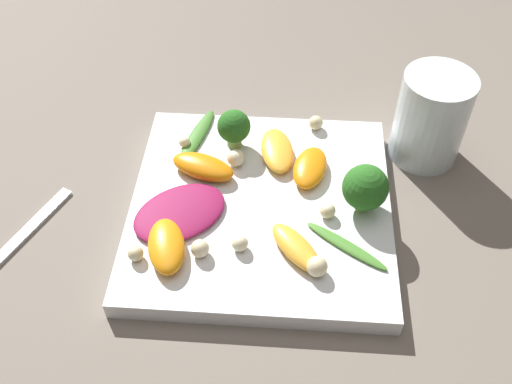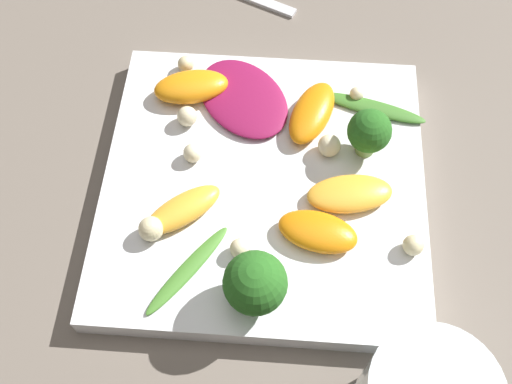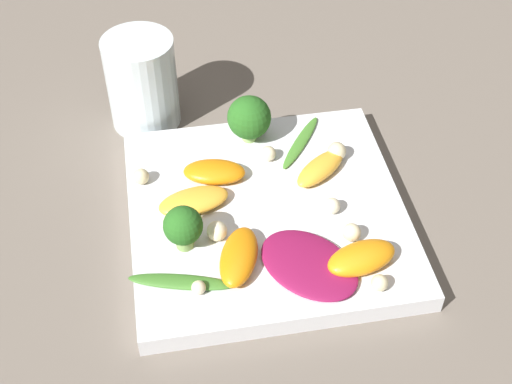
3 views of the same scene
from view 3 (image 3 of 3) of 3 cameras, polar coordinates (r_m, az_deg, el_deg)
The scene contains 21 objects.
ground_plane at distance 0.67m, azimuth 0.85°, elevation -2.37°, with size 2.40×2.40×0.00m, color #6B6056.
plate at distance 0.66m, azimuth 0.86°, elevation -1.81°, with size 0.25×0.25×0.02m.
drinking_glass at distance 0.76m, azimuth -9.11°, elevation 8.67°, with size 0.07×0.07×0.10m.
radicchio_leaf_0 at distance 0.61m, azimuth 4.25°, elevation -5.81°, with size 0.11×0.11×0.01m.
orange_segment_0 at distance 0.61m, azimuth 8.44°, elevation -5.23°, with size 0.05×0.07×0.02m.
orange_segment_1 at distance 0.61m, azimuth -1.38°, elevation -5.19°, with size 0.07×0.05×0.02m.
orange_segment_2 at distance 0.66m, azimuth -5.01°, elevation -0.72°, with size 0.04×0.07×0.01m.
orange_segment_3 at distance 0.69m, azimuth 5.17°, elevation 1.91°, with size 0.06×0.07×0.01m.
orange_segment_4 at distance 0.68m, azimuth -3.36°, elevation 1.62°, with size 0.04×0.06×0.02m.
broccoli_floret_0 at distance 0.61m, azimuth -5.85°, elevation -2.78°, with size 0.03×0.03×0.04m.
broccoli_floret_1 at distance 0.71m, azimuth -0.90°, elevation 5.90°, with size 0.04×0.04×0.05m.
arugula_sprig_0 at distance 0.72m, azimuth 3.59°, elevation 4.00°, with size 0.08×0.06×0.00m.
arugula_sprig_1 at distance 0.60m, azimuth -6.04°, elevation -7.16°, with size 0.04×0.09×0.01m.
macadamia_nut_0 at distance 0.70m, azimuth 0.99°, elevation 3.10°, with size 0.02×0.02×0.02m.
macadamia_nut_1 at distance 0.63m, azimuth 7.66°, elevation -3.23°, with size 0.02×0.02×0.02m.
macadamia_nut_2 at distance 0.63m, azimuth -3.14°, elevation -3.13°, with size 0.02×0.02×0.02m.
macadamia_nut_3 at distance 0.59m, azimuth -4.61°, elevation -7.63°, with size 0.01×0.01×0.01m.
macadamia_nut_4 at distance 0.65m, azimuth 6.10°, elevation -1.11°, with size 0.02×0.02×0.02m.
macadamia_nut_5 at distance 0.70m, azimuth 6.47°, elevation 3.26°, with size 0.02×0.02×0.02m.
macadamia_nut_6 at distance 0.68m, azimuth -9.18°, elevation 1.24°, with size 0.02×0.02×0.02m.
macadamia_nut_7 at distance 0.60m, azimuth 9.86°, elevation -7.17°, with size 0.01×0.01×0.01m.
Camera 3 is at (0.44, -0.09, 0.50)m, focal length 50.00 mm.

